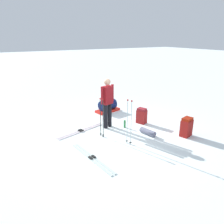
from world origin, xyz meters
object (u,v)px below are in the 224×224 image
at_px(ski_pair_far, 81,131).
at_px(sleeping_mat_rolled, 148,132).
at_px(skier_standing, 107,101).
at_px(thermos_bottle, 125,124).
at_px(ski_poles_planted_far, 129,120).
at_px(ski_pair_near, 92,158).
at_px(backpack_large_dark, 142,116).
at_px(gear_sled, 108,106).
at_px(ski_poles_planted_near, 102,116).
at_px(backpack_bright, 186,127).

relative_size(ski_pair_far, sleeping_mat_rolled, 3.17).
height_order(skier_standing, thermos_bottle, skier_standing).
xyz_separation_m(ski_poles_planted_far, sleeping_mat_rolled, (0.21, -0.88, -0.66)).
height_order(skier_standing, ski_pair_near, skier_standing).
relative_size(backpack_large_dark, ski_poles_planted_far, 0.42).
xyz_separation_m(gear_sled, sleeping_mat_rolled, (-2.63, -0.01, -0.13)).
bearing_deg(backpack_large_dark, ski_pair_far, 79.05).
height_order(ski_pair_far, ski_poles_planted_near, ski_poles_planted_near).
height_order(ski_poles_planted_far, thermos_bottle, ski_poles_planted_far).
bearing_deg(sleeping_mat_rolled, backpack_large_dark, -25.66).
height_order(backpack_large_dark, backpack_bright, backpack_bright).
bearing_deg(ski_poles_planted_far, ski_pair_near, 99.15).
height_order(ski_pair_far, gear_sled, gear_sled).
bearing_deg(sleeping_mat_rolled, ski_pair_far, 53.33).
bearing_deg(skier_standing, sleeping_mat_rolled, -145.26).
relative_size(ski_pair_near, ski_pair_far, 1.07).
height_order(backpack_bright, gear_sled, backpack_bright).
xyz_separation_m(skier_standing, backpack_bright, (-1.86, -1.80, -0.66)).
xyz_separation_m(ski_poles_planted_near, thermos_bottle, (0.23, -1.00, -0.56)).
bearing_deg(sleeping_mat_rolled, ski_pair_near, 100.80).
distance_m(ski_pair_far, sleeping_mat_rolled, 2.20).
height_order(backpack_large_dark, thermos_bottle, backpack_large_dark).
xyz_separation_m(ski_pair_near, thermos_bottle, (1.26, -1.84, 0.12)).
bearing_deg(backpack_bright, ski_pair_far, 53.99).
bearing_deg(thermos_bottle, ski_pair_near, 124.44).
distance_m(skier_standing, ski_pair_near, 2.29).
bearing_deg(backpack_bright, ski_poles_planted_far, 75.66).
bearing_deg(backpack_bright, gear_sled, 16.71).
bearing_deg(backpack_large_dark, backpack_bright, -160.59).
bearing_deg(backpack_bright, skier_standing, 44.04).
bearing_deg(gear_sled, sleeping_mat_rolled, -179.75).
bearing_deg(thermos_bottle, skier_standing, 56.15).
bearing_deg(ski_pair_near, ski_pair_far, -13.03).
bearing_deg(sleeping_mat_rolled, backpack_bright, -124.77).
xyz_separation_m(ski_pair_near, backpack_large_dark, (1.30, -2.59, 0.26)).
bearing_deg(gear_sled, ski_pair_near, 144.68).
relative_size(backpack_bright, ski_poles_planted_near, 0.49).
bearing_deg(ski_pair_far, skier_standing, -98.20).
relative_size(ski_pair_far, backpack_bright, 2.85).
distance_m(ski_poles_planted_far, thermos_bottle, 1.34).
height_order(sleeping_mat_rolled, thermos_bottle, thermos_bottle).
bearing_deg(backpack_bright, ski_poles_planted_near, 60.61).
bearing_deg(ski_pair_far, ski_poles_planted_near, -147.90).
relative_size(backpack_large_dark, sleeping_mat_rolled, 1.02).
relative_size(ski_pair_near, thermos_bottle, 7.18).
height_order(ski_poles_planted_near, gear_sled, ski_poles_planted_near).
distance_m(skier_standing, backpack_bright, 2.67).
bearing_deg(ski_poles_planted_far, backpack_bright, -104.34).
relative_size(skier_standing, gear_sled, 1.58).
bearing_deg(ski_poles_planted_near, gear_sled, -33.31).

